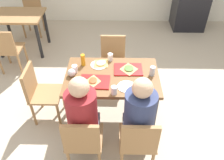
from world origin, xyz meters
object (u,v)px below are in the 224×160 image
(chair_left_end, at_px, (39,90))
(plastic_cup_a, at_px, (110,57))
(soda_can, at_px, (152,71))
(foil_bundle, at_px, (72,73))
(main_table, at_px, (112,82))
(paper_plate_center, at_px, (99,65))
(plastic_cup_b, at_px, (114,90))
(plastic_cup_c, at_px, (75,69))
(chair_near_right, at_px, (138,141))
(paper_plate_near_edge, at_px, (127,87))
(condiment_bottle, at_px, (83,60))
(chair_near_left, at_px, (83,140))
(pizza_slice_a, at_px, (93,81))
(background_chair_far, at_px, (32,12))
(person_in_red, at_px, (83,115))
(pizza_slice_b, at_px, (129,69))
(tray_red_near, at_px, (95,82))
(chair_far_side, at_px, (113,58))
(tray_red_far, at_px, (128,69))
(background_chair_near, at_px, (7,48))
(person_in_brown_jacket, at_px, (139,115))
(pizza_slice_c, at_px, (101,63))

(chair_left_end, distance_m, plastic_cup_a, 1.05)
(soda_can, height_order, foil_bundle, soda_can)
(main_table, height_order, paper_plate_center, paper_plate_center)
(plastic_cup_b, relative_size, plastic_cup_c, 1.00)
(chair_near_right, relative_size, paper_plate_near_edge, 3.79)
(plastic_cup_b, height_order, condiment_bottle, condiment_bottle)
(condiment_bottle, bearing_deg, chair_left_end, -160.00)
(chair_near_left, relative_size, soda_can, 6.84)
(paper_plate_center, bearing_deg, chair_left_end, -164.89)
(plastic_cup_b, bearing_deg, pizza_slice_a, 142.64)
(chair_near_left, height_order, background_chair_far, same)
(person_in_red, distance_m, plastic_cup_b, 0.45)
(person_in_red, distance_m, pizza_slice_b, 0.90)
(chair_near_right, xyz_separation_m, foil_bundle, (-0.79, 0.75, 0.32))
(tray_red_near, distance_m, condiment_bottle, 0.40)
(plastic_cup_a, xyz_separation_m, soda_can, (0.53, -0.31, 0.01))
(paper_plate_center, distance_m, condiment_bottle, 0.22)
(plastic_cup_a, bearing_deg, pizza_slice_a, -112.69)
(paper_plate_near_edge, xyz_separation_m, foil_bundle, (-0.67, 0.19, 0.05))
(pizza_slice_a, bearing_deg, main_table, 31.34)
(chair_near_right, bearing_deg, condiment_bottle, 124.27)
(chair_far_side, xyz_separation_m, paper_plate_center, (-0.18, -0.56, 0.27))
(chair_far_side, xyz_separation_m, chair_left_end, (-0.97, -0.77, 0.00))
(pizza_slice_a, bearing_deg, soda_can, 12.22)
(main_table, xyz_separation_m, tray_red_far, (0.21, 0.12, 0.11))
(chair_near_left, xyz_separation_m, paper_plate_near_edge, (0.47, 0.56, 0.27))
(tray_red_far, relative_size, plastic_cup_b, 3.60)
(chair_far_side, xyz_separation_m, foil_bundle, (-0.50, -0.79, 0.32))
(chair_near_right, height_order, soda_can, soda_can)
(person_in_red, height_order, pizza_slice_a, person_in_red)
(background_chair_near, bearing_deg, main_table, -30.45)
(tray_red_near, distance_m, paper_plate_near_edge, 0.39)
(paper_plate_center, relative_size, foil_bundle, 2.20)
(foil_bundle, bearing_deg, paper_plate_near_edge, -16.14)
(chair_far_side, height_order, tray_red_far, chair_far_side)
(chair_far_side, xyz_separation_m, condiment_bottle, (-0.38, -0.56, 0.35))
(background_chair_near, bearing_deg, chair_near_left, -50.81)
(person_in_brown_jacket, xyz_separation_m, pizza_slice_b, (-0.08, 0.75, 0.05))
(paper_plate_center, relative_size, plastic_cup_c, 2.20)
(person_in_red, distance_m, person_in_brown_jacket, 0.59)
(main_table, height_order, plastic_cup_b, plastic_cup_b)
(person_in_red, bearing_deg, pizza_slice_a, 82.25)
(plastic_cup_b, bearing_deg, foil_bundle, 149.39)
(person_in_red, relative_size, background_chair_far, 1.49)
(chair_far_side, relative_size, soda_can, 6.84)
(chair_near_right, distance_m, plastic_cup_c, 1.17)
(chair_left_end, bearing_deg, pizza_slice_c, 16.03)
(tray_red_near, xyz_separation_m, background_chair_near, (-1.57, 1.18, -0.28))
(chair_near_right, distance_m, paper_plate_near_edge, 0.63)
(soda_can, xyz_separation_m, background_chair_far, (-2.27, 2.49, -0.33))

